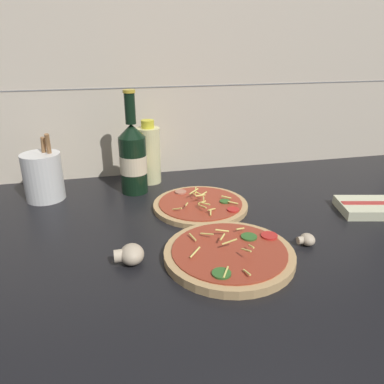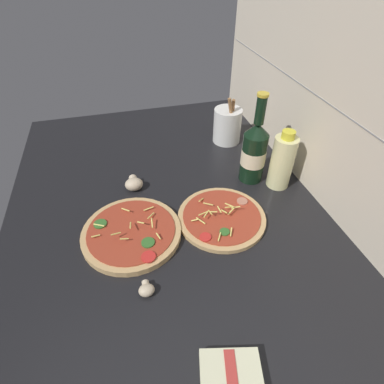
{
  "view_description": "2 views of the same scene",
  "coord_description": "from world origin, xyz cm",
  "px_view_note": "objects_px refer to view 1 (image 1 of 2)",
  "views": [
    {
      "loc": [
        -26.92,
        -71.77,
        43.5
      ],
      "look_at": [
        -6.2,
        14.98,
        6.98
      ],
      "focal_mm": 35.0,
      "sensor_mm": 36.0,
      "label": 1
    },
    {
      "loc": [
        50.88,
        -8.81,
        63.37
      ],
      "look_at": [
        -9.78,
        7.4,
        9.46
      ],
      "focal_mm": 28.0,
      "sensor_mm": 36.0,
      "label": 2
    }
  ],
  "objects_px": {
    "oil_bottle": "(149,154)",
    "mushroom_left": "(131,254)",
    "beer_bottle": "(133,157)",
    "pizza_far": "(201,205)",
    "pizza_near": "(229,254)",
    "utensil_crock": "(43,176)",
    "dish_towel": "(369,207)",
    "mushroom_right": "(307,240)"
  },
  "relations": [
    {
      "from": "oil_bottle",
      "to": "mushroom_left",
      "type": "bearing_deg",
      "value": -102.21
    },
    {
      "from": "beer_bottle",
      "to": "mushroom_left",
      "type": "xyz_separation_m",
      "value": [
        -0.04,
        -0.37,
        -0.08
      ]
    },
    {
      "from": "beer_bottle",
      "to": "mushroom_left",
      "type": "distance_m",
      "value": 0.39
    },
    {
      "from": "beer_bottle",
      "to": "mushroom_left",
      "type": "relative_size",
      "value": 4.92
    },
    {
      "from": "pizza_far",
      "to": "mushroom_left",
      "type": "height_order",
      "value": "pizza_far"
    },
    {
      "from": "pizza_near",
      "to": "beer_bottle",
      "type": "xyz_separation_m",
      "value": [
        -0.15,
        0.4,
        0.09
      ]
    },
    {
      "from": "beer_bottle",
      "to": "utensil_crock",
      "type": "bearing_deg",
      "value": 178.9
    },
    {
      "from": "beer_bottle",
      "to": "oil_bottle",
      "type": "bearing_deg",
      "value": 53.14
    },
    {
      "from": "oil_bottle",
      "to": "pizza_far",
      "type": "bearing_deg",
      "value": -65.36
    },
    {
      "from": "beer_bottle",
      "to": "dish_towel",
      "type": "relative_size",
      "value": 1.73
    },
    {
      "from": "beer_bottle",
      "to": "mushroom_right",
      "type": "relative_size",
      "value": 7.6
    },
    {
      "from": "beer_bottle",
      "to": "oil_bottle",
      "type": "relative_size",
      "value": 1.5
    },
    {
      "from": "beer_bottle",
      "to": "mushroom_right",
      "type": "distance_m",
      "value": 0.52
    },
    {
      "from": "oil_bottle",
      "to": "mushroom_left",
      "type": "relative_size",
      "value": 3.27
    },
    {
      "from": "utensil_crock",
      "to": "beer_bottle",
      "type": "bearing_deg",
      "value": -1.1
    },
    {
      "from": "pizza_near",
      "to": "mushroom_right",
      "type": "height_order",
      "value": "pizza_near"
    },
    {
      "from": "pizza_near",
      "to": "beer_bottle",
      "type": "bearing_deg",
      "value": 110.41
    },
    {
      "from": "oil_bottle",
      "to": "dish_towel",
      "type": "distance_m",
      "value": 0.63
    },
    {
      "from": "mushroom_right",
      "to": "dish_towel",
      "type": "xyz_separation_m",
      "value": [
        0.24,
        0.11,
        -0.0
      ]
    },
    {
      "from": "pizza_near",
      "to": "mushroom_left",
      "type": "relative_size",
      "value": 4.49
    },
    {
      "from": "pizza_far",
      "to": "mushroom_left",
      "type": "distance_m",
      "value": 0.3
    },
    {
      "from": "pizza_far",
      "to": "beer_bottle",
      "type": "bearing_deg",
      "value": 135.36
    },
    {
      "from": "beer_bottle",
      "to": "mushroom_right",
      "type": "xyz_separation_m",
      "value": [
        0.33,
        -0.39,
        -0.09
      ]
    },
    {
      "from": "mushroom_left",
      "to": "mushroom_right",
      "type": "xyz_separation_m",
      "value": [
        0.37,
        -0.02,
        -0.01
      ]
    },
    {
      "from": "mushroom_left",
      "to": "dish_towel",
      "type": "height_order",
      "value": "mushroom_left"
    },
    {
      "from": "oil_bottle",
      "to": "mushroom_right",
      "type": "xyz_separation_m",
      "value": [
        0.28,
        -0.46,
        -0.08
      ]
    },
    {
      "from": "pizza_near",
      "to": "pizza_far",
      "type": "distance_m",
      "value": 0.25
    },
    {
      "from": "dish_towel",
      "to": "mushroom_right",
      "type": "bearing_deg",
      "value": -154.51
    },
    {
      "from": "mushroom_left",
      "to": "pizza_near",
      "type": "bearing_deg",
      "value": -8.6
    },
    {
      "from": "dish_towel",
      "to": "beer_bottle",
      "type": "bearing_deg",
      "value": 153.95
    },
    {
      "from": "mushroom_left",
      "to": "mushroom_right",
      "type": "distance_m",
      "value": 0.37
    },
    {
      "from": "pizza_near",
      "to": "pizza_far",
      "type": "relative_size",
      "value": 1.07
    },
    {
      "from": "pizza_near",
      "to": "pizza_far",
      "type": "height_order",
      "value": "pizza_near"
    },
    {
      "from": "mushroom_right",
      "to": "dish_towel",
      "type": "relative_size",
      "value": 0.23
    },
    {
      "from": "pizza_near",
      "to": "oil_bottle",
      "type": "bearing_deg",
      "value": 101.59
    },
    {
      "from": "utensil_crock",
      "to": "mushroom_right",
      "type": "bearing_deg",
      "value": -34.63
    },
    {
      "from": "pizza_far",
      "to": "mushroom_left",
      "type": "bearing_deg",
      "value": -132.12
    },
    {
      "from": "oil_bottle",
      "to": "beer_bottle",
      "type": "bearing_deg",
      "value": -126.86
    },
    {
      "from": "oil_bottle",
      "to": "mushroom_right",
      "type": "distance_m",
      "value": 0.54
    },
    {
      "from": "utensil_crock",
      "to": "dish_towel",
      "type": "relative_size",
      "value": 1.1
    },
    {
      "from": "oil_bottle",
      "to": "dish_towel",
      "type": "xyz_separation_m",
      "value": [
        0.51,
        -0.35,
        -0.08
      ]
    },
    {
      "from": "pizza_far",
      "to": "dish_towel",
      "type": "distance_m",
      "value": 0.43
    }
  ]
}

